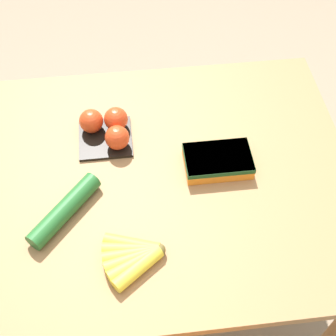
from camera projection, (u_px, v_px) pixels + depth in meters
name	position (u px, v px, depth m)	size (l,w,h in m)	color
ground_plane	(168.00, 283.00, 1.96)	(12.00, 12.00, 0.00)	gray
dining_table	(168.00, 197.00, 1.44)	(1.08, 0.91, 0.77)	#9E7044
banana_bunch	(134.00, 257.00, 1.17)	(0.16, 0.16, 0.04)	brown
tomato_pack	(108.00, 128.00, 1.40)	(0.16, 0.16, 0.08)	black
carrot_bag	(218.00, 160.00, 1.34)	(0.19, 0.12, 0.05)	orange
cucumber_near	(65.00, 210.00, 1.24)	(0.20, 0.22, 0.05)	#236028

